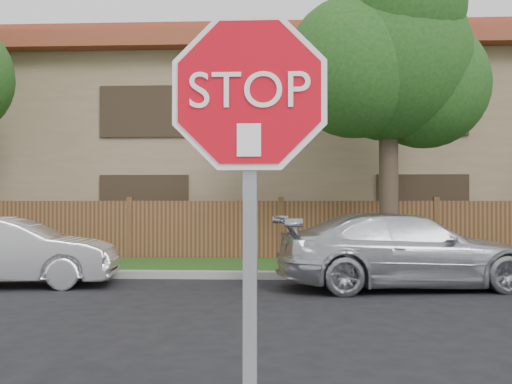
{
  "coord_description": "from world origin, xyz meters",
  "views": [
    {
      "loc": [
        0.15,
        -4.23,
        1.66
      ],
      "look_at": [
        -0.02,
        -0.9,
        1.7
      ],
      "focal_mm": 42.0,
      "sensor_mm": 36.0,
      "label": 1
    }
  ],
  "objects": [
    {
      "name": "far_curb",
      "position": [
        0.0,
        8.15,
        0.07
      ],
      "size": [
        70.0,
        0.3,
        0.15
      ],
      "primitive_type": "cube",
      "color": "gray",
      "rests_on": "ground"
    },
    {
      "name": "grass_strip",
      "position": [
        0.0,
        9.8,
        0.06
      ],
      "size": [
        70.0,
        3.0,
        0.12
      ],
      "primitive_type": "cube",
      "color": "#1E4714",
      "rests_on": "ground"
    },
    {
      "name": "fence",
      "position": [
        0.0,
        11.4,
        0.8
      ],
      "size": [
        70.0,
        0.12,
        1.6
      ],
      "primitive_type": "cube",
      "color": "#4E2C1B",
      "rests_on": "ground"
    },
    {
      "name": "apartment_building",
      "position": [
        0.0,
        17.0,
        3.53
      ],
      "size": [
        35.2,
        9.2,
        7.2
      ],
      "color": "#8B7756",
      "rests_on": "ground"
    },
    {
      "name": "tree_mid",
      "position": [
        2.52,
        9.57,
        4.87
      ],
      "size": [
        4.8,
        3.9,
        7.35
      ],
      "color": "#382B21",
      "rests_on": "ground"
    },
    {
      "name": "stop_sign",
      "position": [
        -0.02,
        -1.48,
        1.83
      ],
      "size": [
        1.01,
        0.13,
        2.55
      ],
      "color": "gray",
      "rests_on": "sidewalk_near"
    },
    {
      "name": "sedan_left",
      "position": [
        -5.1,
        6.84,
        0.65
      ],
      "size": [
        4.12,
        1.88,
        1.31
      ],
      "primitive_type": "imported",
      "rotation": [
        0.0,
        0.0,
        1.7
      ],
      "color": "silver",
      "rests_on": "ground"
    },
    {
      "name": "sedan_right",
      "position": [
        2.35,
        6.97,
        0.7
      ],
      "size": [
        5.03,
        2.64,
        1.39
      ],
      "primitive_type": "imported",
      "rotation": [
        0.0,
        0.0,
        1.72
      ],
      "color": "#BABBC2",
      "rests_on": "ground"
    }
  ]
}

